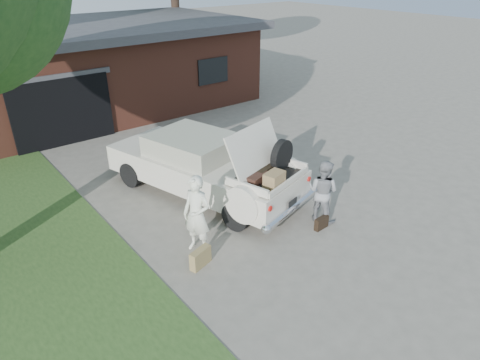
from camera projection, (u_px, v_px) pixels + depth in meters
ground at (256, 233)px, 9.69m from camera, size 90.00×90.00×0.00m
house at (93, 66)px, 17.46m from camera, size 12.80×7.80×3.30m
sedan at (204, 165)px, 11.04m from camera, size 3.39×5.73×2.14m
woman_left at (197, 215)px, 8.74m from camera, size 0.62×0.74×1.72m
woman_right at (323, 191)px, 9.85m from camera, size 0.76×0.87×1.52m
suitcase_left at (200, 258)px, 8.55m from camera, size 0.53×0.30×0.39m
suitcase_right at (321, 223)px, 9.77m from camera, size 0.39×0.14×0.29m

